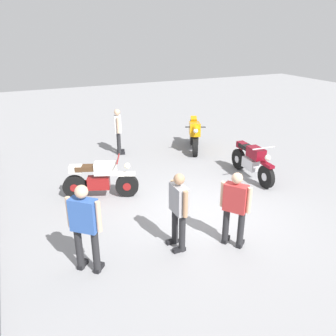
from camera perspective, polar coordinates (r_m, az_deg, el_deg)
ground_plane at (r=8.38m, az=6.01°, el=-7.54°), size 40.00×40.00×0.00m
motorcycle_maroon_cruiser at (r=10.37m, az=13.64°, el=1.16°), size 2.09×0.70×1.09m
motorcycle_orange_sportbike at (r=12.46m, az=4.35°, el=5.64°), size 1.84×1.05×1.14m
motorcycle_cream_vintage at (r=9.11m, az=-11.11°, el=-1.87°), size 0.98×1.87×1.07m
person_in_gray_shirt at (r=6.75m, az=1.77°, el=-6.44°), size 0.63×0.31×1.61m
person_in_blue_shirt at (r=6.25m, az=-13.53°, el=-8.87°), size 0.54×0.57×1.71m
person_in_red_shirt at (r=6.93m, az=10.96°, el=-6.12°), size 0.56×0.49×1.60m
person_in_white_shirt at (r=12.10m, az=-8.20°, el=6.38°), size 0.62×0.40×1.57m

